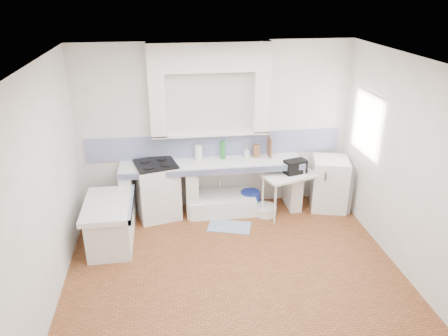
{
  "coord_description": "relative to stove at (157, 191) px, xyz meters",
  "views": [
    {
      "loc": [
        -0.8,
        -4.71,
        3.61
      ],
      "look_at": [
        0.0,
        1.0,
        1.1
      ],
      "focal_mm": 34.23,
      "sensor_mm": 36.0,
      "label": 1
    }
  ],
  "objects": [
    {
      "name": "knife_block",
      "position": [
        1.68,
        0.16,
        0.55
      ],
      "size": [
        0.11,
        0.09,
        0.22
      ],
      "primitive_type": "cube",
      "rotation": [
        0.0,
        0.0,
        0.04
      ],
      "color": "brown",
      "rests_on": "counter_slab"
    },
    {
      "name": "counter_slab",
      "position": [
        0.92,
        0.01,
        0.4
      ],
      "size": [
        3.0,
        0.6,
        0.08
      ],
      "primitive_type": "cube",
      "color": "white",
      "rests_on": "ground"
    },
    {
      "name": "black_bag",
      "position": [
        2.27,
        -0.19,
        0.37
      ],
      "size": [
        0.4,
        0.29,
        0.22
      ],
      "primitive_type": "cube",
      "rotation": [
        0.0,
        0.0,
        0.27
      ],
      "color": "black",
      "rests_on": "side_table"
    },
    {
      "name": "soap_bottle",
      "position": [
        1.52,
        0.16,
        0.53
      ],
      "size": [
        0.09,
        0.09,
        0.18
      ],
      "primitive_type": "imported",
      "rotation": [
        0.0,
        0.0,
        0.06
      ],
      "color": "white",
      "rests_on": "counter_slab"
    },
    {
      "name": "sink",
      "position": [
        1.07,
        -0.01,
        -0.33
      ],
      "size": [
        1.12,
        0.61,
        0.27
      ],
      "primitive_type": "cube",
      "rotation": [
        0.0,
        0.0,
        -0.01
      ],
      "color": "white",
      "rests_on": "ground"
    },
    {
      "name": "counter_lip",
      "position": [
        0.92,
        -0.27,
        0.4
      ],
      "size": [
        3.0,
        0.04,
        0.1
      ],
      "primitive_type": "cube",
      "color": "navy",
      "rests_on": "ground"
    },
    {
      "name": "wall_left",
      "position": [
        -1.23,
        -1.69,
        0.94
      ],
      "size": [
        0.0,
        4.5,
        4.5
      ],
      "primitive_type": "plane",
      "rotation": [
        1.57,
        0.0,
        1.57
      ],
      "color": "white",
      "rests_on": "ground"
    },
    {
      "name": "wall_front",
      "position": [
        1.02,
        -3.69,
        0.94
      ],
      "size": [
        4.5,
        0.0,
        4.5
      ],
      "primitive_type": "plane",
      "rotation": [
        -1.57,
        0.0,
        0.0
      ],
      "color": "white",
      "rests_on": "ground"
    },
    {
      "name": "water_bottle_b",
      "position": [
        1.13,
        0.16,
        -0.33
      ],
      "size": [
        0.09,
        0.09,
        0.27
      ],
      "primitive_type": "cylinder",
      "rotation": [
        0.0,
        0.0,
        -0.3
      ],
      "color": "silver",
      "rests_on": "ground"
    },
    {
      "name": "wall_back",
      "position": [
        1.02,
        0.31,
        0.94
      ],
      "size": [
        4.5,
        0.0,
        4.5
      ],
      "primitive_type": "plane",
      "rotation": [
        1.57,
        0.0,
        0.0
      ],
      "color": "white",
      "rests_on": "ground"
    },
    {
      "name": "side_table",
      "position": [
        2.17,
        -0.23,
        -0.1
      ],
      "size": [
        0.97,
        0.73,
        0.04
      ],
      "primitive_type": "cube",
      "rotation": [
        0.0,
        0.0,
        0.31
      ],
      "color": "white",
      "rests_on": "ground"
    },
    {
      "name": "floor",
      "position": [
        1.02,
        -1.69,
        -0.46
      ],
      "size": [
        4.5,
        4.5,
        0.0
      ],
      "primitive_type": "plane",
      "color": "brown",
      "rests_on": "ground"
    },
    {
      "name": "wall_right",
      "position": [
        3.27,
        -1.69,
        0.94
      ],
      "size": [
        0.0,
        4.5,
        4.5
      ],
      "primitive_type": "plane",
      "rotation": [
        1.57,
        0.0,
        -1.57
      ],
      "color": "white",
      "rests_on": "ground"
    },
    {
      "name": "bucket_blue",
      "position": [
        1.57,
        0.03,
        -0.31
      ],
      "size": [
        0.39,
        0.39,
        0.31
      ],
      "primitive_type": "cylinder",
      "rotation": [
        0.0,
        0.0,
        0.21
      ],
      "color": "#1A31AB",
      "rests_on": "ground"
    },
    {
      "name": "stove",
      "position": [
        0.0,
        0.0,
        0.0
      ],
      "size": [
        0.78,
        0.77,
        0.92
      ],
      "primitive_type": "cube",
      "rotation": [
        0.0,
        0.0,
        0.24
      ],
      "color": "white",
      "rests_on": "ground"
    },
    {
      "name": "cutting_board",
      "position": [
        1.91,
        0.16,
        0.61
      ],
      "size": [
        0.02,
        0.25,
        0.34
      ],
      "primitive_type": "cube",
      "rotation": [
        0.0,
        0.0,
        -0.01
      ],
      "color": "brown",
      "rests_on": "counter_slab"
    },
    {
      "name": "backsplash",
      "position": [
        1.02,
        0.3,
        0.64
      ],
      "size": [
        4.27,
        0.03,
        0.4
      ],
      "primitive_type": "cube",
      "color": "navy",
      "rests_on": "ground"
    },
    {
      "name": "peninsula_base",
      "position": [
        -0.68,
        -0.79,
        -0.15
      ],
      "size": [
        0.6,
        1.0,
        0.62
      ],
      "primitive_type": "cube",
      "color": "white",
      "rests_on": "ground"
    },
    {
      "name": "peninsula_lip",
      "position": [
        -0.35,
        -0.79,
        0.2
      ],
      "size": [
        0.04,
        1.1,
        0.1
      ],
      "primitive_type": "cube",
      "color": "navy",
      "rests_on": "ground"
    },
    {
      "name": "counter_pier_left",
      "position": [
        -0.48,
        0.01,
        -0.05
      ],
      "size": [
        0.2,
        0.55,
        0.82
      ],
      "primitive_type": "cube",
      "color": "white",
      "rests_on": "ground"
    },
    {
      "name": "counter_pier_mid",
      "position": [
        0.57,
        0.01,
        -0.05
      ],
      "size": [
        0.2,
        0.55,
        0.82
      ],
      "primitive_type": "cube",
      "color": "white",
      "rests_on": "ground"
    },
    {
      "name": "fridge",
      "position": [
        2.91,
        -0.12,
        -0.01
      ],
      "size": [
        0.71,
        0.71,
        0.9
      ],
      "primitive_type": "cube",
      "rotation": [
        0.0,
        0.0,
        -0.25
      ],
      "color": "white",
      "rests_on": "ground"
    },
    {
      "name": "green_bottle_b",
      "position": [
        1.11,
        0.16,
        0.59
      ],
      "size": [
        0.07,
        0.07,
        0.31
      ],
      "primitive_type": "cylinder",
      "rotation": [
        0.0,
        0.0,
        0.04
      ],
      "color": "#237A2D",
      "rests_on": "counter_slab"
    },
    {
      "name": "green_bottle_a",
      "position": [
        1.12,
        0.16,
        0.59
      ],
      "size": [
        0.08,
        0.08,
        0.31
      ],
      "primitive_type": "cylinder",
      "rotation": [
        0.0,
        0.0,
        0.26
      ],
      "color": "#237A2D",
      "rests_on": "counter_slab"
    },
    {
      "name": "paper_towel",
      "position": [
        0.71,
        0.16,
        0.57
      ],
      "size": [
        0.15,
        0.15,
        0.25
      ],
      "primitive_type": "cylinder",
      "rotation": [
        0.0,
        0.0,
        -0.25
      ],
      "color": "white",
      "rests_on": "counter_slab"
    },
    {
      "name": "bucket_orange",
      "position": [
        1.17,
        -0.04,
        -0.33
      ],
      "size": [
        0.31,
        0.31,
        0.27
      ],
      "primitive_type": "cylinder",
      "rotation": [
        0.0,
        0.0,
        0.08
      ],
      "color": "#F13C16",
      "rests_on": "ground"
    },
    {
      "name": "ceiling",
      "position": [
        1.02,
        -1.69,
        2.34
      ],
      "size": [
        4.5,
        4.5,
        0.0
      ],
      "primitive_type": "plane",
      "rotation": [
        3.14,
        0.0,
        0.0
      ],
      "color": "white",
      "rests_on": "ground"
    },
    {
      "name": "water_bottle_a",
      "position": [
        0.94,
        0.16,
        -0.33
      ],
      "size": [
        0.08,
        0.08,
        0.27
      ],
      "primitive_type": "cylinder",
      "rotation": [
        0.0,
        0.0,
        -0.17
      ],
      "color": "silver",
      "rests_on": "ground"
    },
    {
      "name": "window_frame",
      "position": [
        3.44,
        -0.49,
        1.14
      ],
      "size": [
        0.35,
        0.86,
        1.06
      ],
      "primitive_type": "cube",
      "color": "#331C10",
      "rests_on": "ground"
    },
    {
      "name": "basin_white",
      "position": [
        1.79,
        -0.21,
        -0.39
      ],
      "size": [
        0.49,
        0.49,
        0.15
      ],
      "primitive_type": "cylinder",
      "rotation": [
        0.0,
        0.0,
        -0.34
      ],
      "color": "white",
      "rests_on": "ground"
    },
    {
      "name": "peninsula_top",
      "position": [
        -0.68,
        -0.79,
        0.2
      ],
      "size": [
        0.7,
        1.1,
        0.08
      ],
      "primitive_type": "cube",
      "color": "white",
      "rests_on": "ground"
    },
    {
      "name": "counter_pier_right",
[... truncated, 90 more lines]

